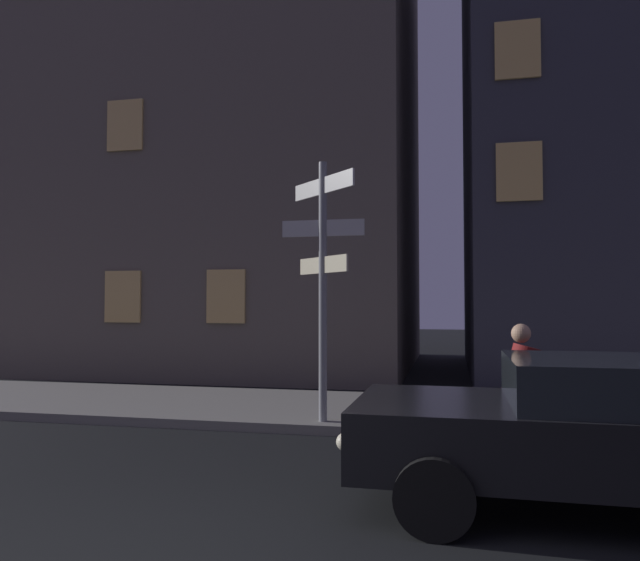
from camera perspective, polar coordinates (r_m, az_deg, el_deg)
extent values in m
cube|color=gray|center=(10.23, 0.30, -12.16)|extent=(40.00, 3.29, 0.14)
cylinder|color=gray|center=(8.73, 0.27, -0.97)|extent=(0.12, 0.12, 3.77)
cube|color=white|center=(8.89, 0.27, 8.98)|extent=(1.11, 1.11, 0.24)
cube|color=white|center=(8.79, 0.27, 5.01)|extent=(1.22, 0.03, 0.24)
cube|color=beige|center=(8.74, 0.27, 1.49)|extent=(0.89, 0.89, 0.24)
cube|color=black|center=(6.02, 25.42, -13.44)|extent=(4.40, 1.90, 0.59)
cylinder|color=black|center=(5.08, 10.80, -19.58)|extent=(0.64, 0.23, 0.64)
cylinder|color=black|center=(6.86, 11.41, -14.96)|extent=(0.64, 0.23, 0.64)
sphere|color=#F9EFCC|center=(5.36, 2.41, -15.07)|extent=(0.16, 0.16, 0.16)
sphere|color=#F9EFCC|center=(6.57, 4.47, -12.66)|extent=(0.16, 0.16, 0.16)
torus|color=black|center=(7.54, 23.66, -13.35)|extent=(0.72, 0.12, 0.72)
torus|color=black|center=(7.31, 15.11, -13.81)|extent=(0.72, 0.12, 0.72)
cylinder|color=black|center=(7.36, 19.43, -11.70)|extent=(1.00, 0.13, 0.04)
cylinder|color=maroon|center=(7.27, 18.60, -8.05)|extent=(0.48, 0.36, 0.61)
sphere|color=tan|center=(7.24, 18.56, -4.78)|extent=(0.22, 0.22, 0.22)
cylinder|color=black|center=(7.44, 18.90, -11.84)|extent=(0.35, 0.15, 0.55)
cylinder|color=black|center=(7.27, 19.19, -12.07)|extent=(0.35, 0.15, 0.55)
cube|color=#6B6056|center=(19.97, -7.20, 20.55)|extent=(10.16, 9.37, 19.11)
cube|color=#F2C672|center=(14.67, -18.23, -1.46)|extent=(0.90, 0.06, 1.20)
cube|color=#F2C672|center=(13.56, -8.94, -1.50)|extent=(0.90, 0.06, 1.20)
cube|color=#F2C672|center=(15.25, -18.04, 13.85)|extent=(0.90, 0.06, 1.20)
cube|color=#F2C672|center=(13.00, 18.39, 9.80)|extent=(0.90, 0.06, 1.20)
cube|color=#F2C672|center=(13.74, 18.25, 20.12)|extent=(0.90, 0.06, 1.20)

